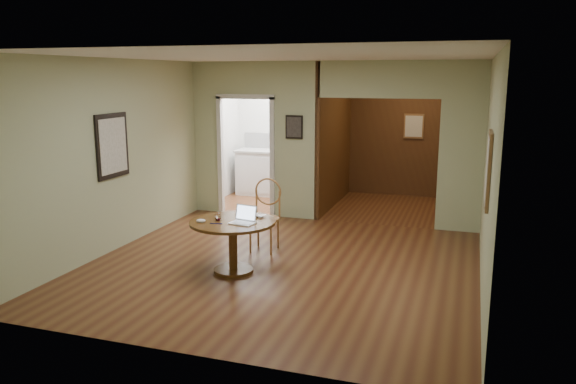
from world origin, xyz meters
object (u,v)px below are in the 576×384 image
(dining_table, at_px, (233,234))
(closed_laptop, at_px, (251,216))
(chair, at_px, (266,211))
(open_laptop, at_px, (244,218))

(dining_table, height_order, closed_laptop, closed_laptop)
(dining_table, bearing_deg, closed_laptop, 61.42)
(chair, xyz_separation_m, open_laptop, (0.11, -1.06, 0.16))
(chair, relative_size, open_laptop, 3.14)
(dining_table, xyz_separation_m, chair, (0.06, 1.03, 0.07))
(open_laptop, distance_m, closed_laptop, 0.30)
(chair, height_order, open_laptop, chair)
(closed_laptop, bearing_deg, dining_table, -108.37)
(open_laptop, relative_size, closed_laptop, 0.98)
(chair, bearing_deg, dining_table, -93.38)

